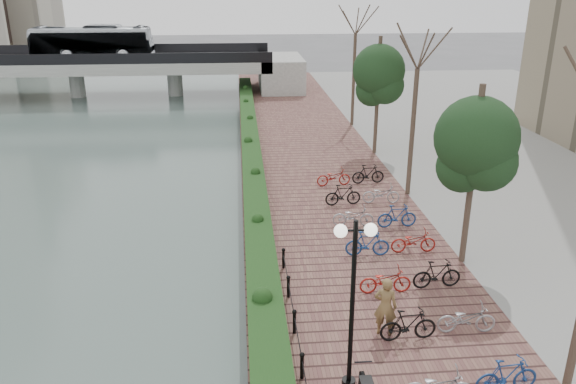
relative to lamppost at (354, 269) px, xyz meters
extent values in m
cube|color=brown|center=(1.42, 14.79, -3.55)|extent=(8.00, 75.00, 0.50)
cube|color=#193B15|center=(-1.98, 17.29, -3.00)|extent=(1.10, 56.00, 0.60)
cylinder|color=black|center=(-1.18, 0.29, -2.95)|extent=(0.10, 0.10, 0.70)
cylinder|color=black|center=(-1.18, 2.29, -2.95)|extent=(0.10, 0.10, 0.70)
cylinder|color=black|center=(-1.18, 4.29, -2.95)|extent=(0.10, 0.10, 0.70)
cylinder|color=black|center=(-1.18, 6.29, -2.95)|extent=(0.10, 0.10, 0.70)
cylinder|color=black|center=(0.00, 0.00, -1.03)|extent=(0.12, 0.12, 4.54)
cylinder|color=black|center=(0.00, 0.00, 0.99)|extent=(0.70, 0.06, 0.06)
sphere|color=white|center=(-0.35, 0.00, 0.99)|extent=(0.32, 0.32, 0.32)
sphere|color=white|center=(0.35, 0.00, 0.99)|extent=(0.32, 0.32, 0.32)
imported|color=brown|center=(1.42, 2.03, -2.39)|extent=(0.78, 0.64, 1.83)
imported|color=black|center=(2.02, 1.79, -2.80)|extent=(0.47, 1.66, 1.00)
imported|color=maroon|center=(2.02, 4.39, -2.85)|extent=(0.60, 1.71, 0.90)
imported|color=navy|center=(2.02, 6.99, -2.80)|extent=(0.47, 1.66, 1.00)
imported|color=#9F9EA3|center=(2.02, 9.59, -2.85)|extent=(0.60, 1.71, 0.90)
imported|color=black|center=(2.02, 12.19, -2.80)|extent=(0.47, 1.66, 1.00)
imported|color=maroon|center=(2.02, 14.79, -2.85)|extent=(0.60, 1.72, 0.90)
imported|color=navy|center=(3.82, -0.81, -2.80)|extent=(0.47, 1.66, 1.00)
imported|color=#9F9EA3|center=(3.82, 1.79, -2.85)|extent=(0.60, 1.71, 0.90)
imported|color=black|center=(3.82, 4.39, -2.80)|extent=(0.47, 1.66, 1.00)
imported|color=maroon|center=(3.82, 6.99, -2.85)|extent=(0.60, 1.71, 0.90)
imported|color=navy|center=(3.82, 9.59, -2.80)|extent=(0.47, 1.66, 1.00)
imported|color=#9F9EA3|center=(3.82, 12.19, -2.85)|extent=(0.60, 1.71, 0.90)
imported|color=black|center=(3.82, 14.79, -2.80)|extent=(0.47, 1.66, 1.00)
cube|color=gray|center=(-17.58, 42.29, -0.80)|extent=(36.00, 8.00, 1.00)
cube|color=black|center=(-17.58, 38.39, 0.15)|extent=(36.00, 0.15, 0.90)
cube|color=black|center=(-17.58, 46.19, 0.15)|extent=(36.00, 0.15, 0.90)
cylinder|color=gray|center=(-17.58, 42.29, -2.55)|extent=(1.40, 1.40, 2.50)
cylinder|color=gray|center=(-8.58, 42.29, -2.55)|extent=(1.40, 1.40, 2.50)
imported|color=white|center=(-15.74, 42.29, 1.20)|extent=(2.52, 10.77, 3.00)
camera|label=1|loc=(-2.57, -11.57, 6.35)|focal=35.00mm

